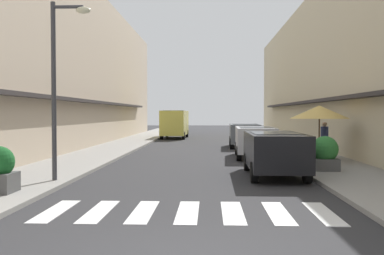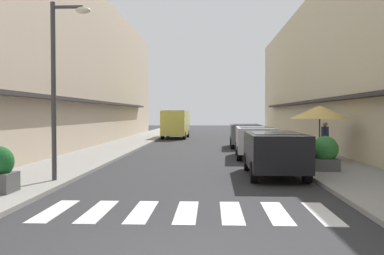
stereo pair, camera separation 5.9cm
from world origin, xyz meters
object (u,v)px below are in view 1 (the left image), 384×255
(parked_car_mid, at_px, (255,138))
(planter_midblock, at_px, (325,153))
(delivery_van, at_px, (175,122))
(pedestrian_walking_near, at_px, (324,139))
(parked_car_far, at_px, (244,133))
(cafe_umbrella, at_px, (319,112))
(street_lamp, at_px, (60,71))
(parked_car_near, at_px, (274,149))

(parked_car_mid, relative_size, planter_midblock, 3.71)
(parked_car_mid, bearing_deg, delivery_van, 107.35)
(pedestrian_walking_near, bearing_deg, planter_midblock, 18.79)
(parked_car_far, bearing_deg, planter_midblock, -81.06)
(pedestrian_walking_near, bearing_deg, cafe_umbrella, 9.79)
(delivery_van, relative_size, cafe_umbrella, 2.22)
(pedestrian_walking_near, bearing_deg, delivery_van, -121.84)
(street_lamp, relative_size, pedestrian_walking_near, 3.26)
(cafe_umbrella, bearing_deg, pedestrian_walking_near, 66.67)
(street_lamp, bearing_deg, parked_car_mid, 51.14)
(planter_midblock, bearing_deg, street_lamp, -162.59)
(parked_car_mid, relative_size, pedestrian_walking_near, 2.75)
(parked_car_mid, relative_size, parked_car_far, 1.04)
(parked_car_near, height_order, delivery_van, delivery_van)
(parked_car_near, xyz_separation_m, parked_car_far, (0.00, 12.65, -0.00))
(planter_midblock, bearing_deg, parked_car_mid, 108.70)
(parked_car_mid, xyz_separation_m, street_lamp, (-6.58, -8.17, 2.42))
(parked_car_far, xyz_separation_m, street_lamp, (-6.58, -14.53, 2.42))
(street_lamp, distance_m, cafe_umbrella, 10.82)
(parked_car_near, bearing_deg, cafe_umbrella, 58.18)
(parked_car_mid, height_order, planter_midblock, parked_car_mid)
(planter_midblock, bearing_deg, parked_car_near, -157.59)
(parked_car_near, bearing_deg, delivery_van, 102.72)
(delivery_van, relative_size, planter_midblock, 4.55)
(parked_car_far, bearing_deg, parked_car_mid, -90.00)
(street_lamp, height_order, planter_midblock, street_lamp)
(planter_midblock, distance_m, pedestrian_walking_near, 4.63)
(parked_car_far, bearing_deg, parked_car_near, -90.00)
(parked_car_mid, distance_m, street_lamp, 10.76)
(street_lamp, bearing_deg, planter_midblock, 17.41)
(delivery_van, height_order, cafe_umbrella, cafe_umbrella)
(parked_car_near, relative_size, street_lamp, 0.83)
(cafe_umbrella, distance_m, planter_midblock, 3.55)
(parked_car_mid, distance_m, cafe_umbrella, 3.60)
(parked_car_far, height_order, pedestrian_walking_near, pedestrian_walking_near)
(delivery_van, xyz_separation_m, pedestrian_walking_near, (8.12, -17.39, -0.44))
(delivery_van, distance_m, planter_midblock, 22.97)
(parked_car_mid, bearing_deg, parked_car_near, -90.00)
(cafe_umbrella, xyz_separation_m, pedestrian_walking_near, (0.56, 1.30, -1.19))
(parked_car_near, relative_size, planter_midblock, 3.65)
(parked_car_near, bearing_deg, pedestrian_walking_near, 60.15)
(cafe_umbrella, relative_size, planter_midblock, 2.05)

